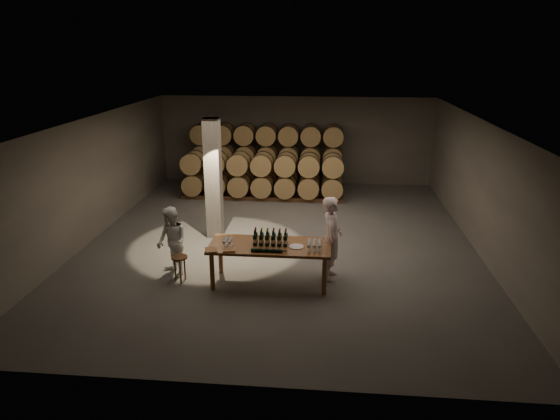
# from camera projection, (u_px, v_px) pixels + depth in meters

# --- Properties ---
(room) EXTENTS (12.00, 12.00, 12.00)m
(room) POSITION_uv_depth(u_px,v_px,m) (213.00, 179.00, 13.15)
(room) COLOR #585653
(room) RESTS_ON ground
(tasting_table) EXTENTS (2.60, 1.10, 0.90)m
(tasting_table) POSITION_uv_depth(u_px,v_px,m) (270.00, 249.00, 10.69)
(tasting_table) COLOR brown
(tasting_table) RESTS_ON ground
(barrel_stack_back) EXTENTS (5.48, 0.95, 2.31)m
(barrel_stack_back) POSITION_uv_depth(u_px,v_px,m) (267.00, 155.00, 17.93)
(barrel_stack_back) COLOR #52321C
(barrel_stack_back) RESTS_ON ground
(barrel_stack_front) EXTENTS (5.48, 0.95, 1.57)m
(barrel_stack_front) POSITION_uv_depth(u_px,v_px,m) (263.00, 175.00, 16.72)
(barrel_stack_front) COLOR #52321C
(barrel_stack_front) RESTS_ON ground
(bottle_cluster) EXTENTS (0.74, 0.24, 0.35)m
(bottle_cluster) POSITION_uv_depth(u_px,v_px,m) (270.00, 239.00, 10.63)
(bottle_cluster) COLOR black
(bottle_cluster) RESTS_ON tasting_table
(lying_bottles) EXTENTS (0.75, 0.08, 0.08)m
(lying_bottles) POSITION_uv_depth(u_px,v_px,m) (267.00, 250.00, 10.27)
(lying_bottles) COLOR black
(lying_bottles) RESTS_ON tasting_table
(glass_cluster_left) EXTENTS (0.19, 0.30, 0.17)m
(glass_cluster_left) POSITION_uv_depth(u_px,v_px,m) (228.00, 240.00, 10.57)
(glass_cluster_left) COLOR silver
(glass_cluster_left) RESTS_ON tasting_table
(glass_cluster_right) EXTENTS (0.30, 0.41, 0.17)m
(glass_cluster_right) POSITION_uv_depth(u_px,v_px,m) (315.00, 243.00, 10.41)
(glass_cluster_right) COLOR silver
(glass_cluster_right) RESTS_ON tasting_table
(plate) EXTENTS (0.31, 0.31, 0.02)m
(plate) POSITION_uv_depth(u_px,v_px,m) (296.00, 247.00, 10.54)
(plate) COLOR silver
(plate) RESTS_ON tasting_table
(notebook_near) EXTENTS (0.28, 0.24, 0.03)m
(notebook_near) POSITION_uv_depth(u_px,v_px,m) (229.00, 250.00, 10.35)
(notebook_near) COLOR #965F36
(notebook_near) RESTS_ON tasting_table
(notebook_corner) EXTENTS (0.32, 0.36, 0.03)m
(notebook_corner) POSITION_uv_depth(u_px,v_px,m) (211.00, 250.00, 10.36)
(notebook_corner) COLOR #965F36
(notebook_corner) RESTS_ON tasting_table
(pen) EXTENTS (0.15, 0.04, 0.01)m
(pen) POSITION_uv_depth(u_px,v_px,m) (231.00, 251.00, 10.30)
(pen) COLOR black
(pen) RESTS_ON tasting_table
(stool) EXTENTS (0.36, 0.36, 0.59)m
(stool) POSITION_uv_depth(u_px,v_px,m) (180.00, 261.00, 10.87)
(stool) COLOR #52321C
(stool) RESTS_ON ground
(person_man) EXTENTS (0.48, 0.71, 1.89)m
(person_man) POSITION_uv_depth(u_px,v_px,m) (332.00, 238.00, 10.89)
(person_man) COLOR silver
(person_man) RESTS_ON ground
(person_woman) EXTENTS (0.97, 0.98, 1.60)m
(person_woman) POSITION_uv_depth(u_px,v_px,m) (172.00, 242.00, 11.07)
(person_woman) COLOR white
(person_woman) RESTS_ON ground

